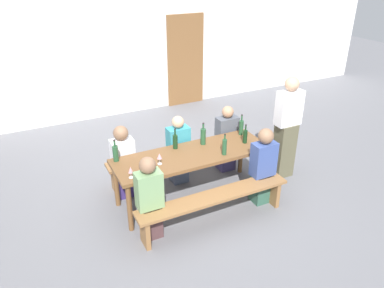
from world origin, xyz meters
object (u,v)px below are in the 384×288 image
at_px(seated_guest_far_0, 124,163).
at_px(wine_glass_0, 159,157).
at_px(wooden_door, 186,61).
at_px(seated_guest_far_1, 178,151).
at_px(wine_bottle_4, 203,136).
at_px(bench_near, 214,201).
at_px(standing_host, 286,130).
at_px(wine_bottle_5, 224,147).
at_px(wine_glass_1, 131,170).
at_px(tasting_table, 192,158).
at_px(seated_guest_near_1, 263,167).
at_px(seated_guest_near_0, 150,199).
at_px(wine_bottle_2, 116,153).
at_px(seated_guest_far_2, 226,140).
at_px(wine_bottle_0, 241,127).
at_px(bench_far, 174,157).
at_px(wine_bottle_3, 245,136).
at_px(wine_bottle_1, 175,141).
at_px(wine_glass_2, 144,164).

bearing_deg(seated_guest_far_0, wine_glass_0, 29.75).
bearing_deg(wooden_door, seated_guest_far_1, -117.39).
bearing_deg(wine_bottle_4, bench_near, -107.95).
bearing_deg(standing_host, wine_bottle_5, 7.33).
bearing_deg(bench_near, wine_glass_1, 156.12).
bearing_deg(seated_guest_far_0, tasting_table, 58.99).
distance_m(bench_near, seated_guest_near_1, 0.91).
distance_m(wine_glass_0, seated_guest_near_0, 0.63).
height_order(wine_glass_1, seated_guest_far_0, seated_guest_far_0).
xyz_separation_m(tasting_table, wine_bottle_2, (-1.02, 0.27, 0.20)).
bearing_deg(seated_guest_near_0, standing_host, -79.67).
bearing_deg(tasting_table, seated_guest_far_2, 30.12).
distance_m(wooden_door, wine_bottle_0, 3.50).
bearing_deg(bench_far, wine_bottle_3, -39.80).
xyz_separation_m(tasting_table, seated_guest_far_1, (0.02, 0.52, -0.14)).
height_order(wine_bottle_1, wine_bottle_3, wine_bottle_1).
bearing_deg(wine_glass_0, wine_bottle_4, 18.41).
bearing_deg(seated_guest_near_0, wine_glass_2, -11.56).
distance_m(seated_guest_near_1, seated_guest_far_1, 1.34).
height_order(tasting_table, wine_bottle_3, wine_bottle_3).
xyz_separation_m(wine_bottle_1, seated_guest_far_1, (0.17, 0.27, -0.33)).
distance_m(wine_bottle_4, wine_glass_2, 1.09).
relative_size(wooden_door, standing_host, 1.26).
bearing_deg(bench_far, wine_glass_1, -137.19).
distance_m(tasting_table, standing_host, 1.63).
distance_m(wine_glass_2, seated_guest_near_1, 1.70).
bearing_deg(bench_near, wine_bottle_5, 48.21).
bearing_deg(wine_glass_0, wine_bottle_2, 145.14).
distance_m(wine_glass_2, seated_guest_far_2, 1.81).
bearing_deg(seated_guest_far_2, wooden_door, 166.48).
bearing_deg(seated_guest_far_0, wine_bottle_0, 80.87).
relative_size(wine_bottle_1, wine_glass_1, 1.95).
xyz_separation_m(wine_bottle_2, seated_guest_far_1, (1.04, 0.25, -0.34)).
height_order(wooden_door, wine_bottle_2, wooden_door).
bearing_deg(wine_bottle_0, seated_guest_near_0, -157.73).
relative_size(bench_near, wine_glass_2, 15.29).
bearing_deg(seated_guest_near_0, wine_glass_1, 24.76).
distance_m(bench_far, seated_guest_near_1, 1.48).
xyz_separation_m(wine_bottle_4, seated_guest_near_0, (-1.12, -0.71, -0.32)).
bearing_deg(wine_glass_2, wine_bottle_5, -4.56).
distance_m(wine_bottle_1, seated_guest_near_0, 1.08).
bearing_deg(wine_glass_2, wine_bottle_4, 17.27).
xyz_separation_m(wine_bottle_0, seated_guest_near_0, (-1.81, -0.74, -0.32)).
bearing_deg(wine_bottle_0, wine_bottle_5, -141.76).
bearing_deg(wine_bottle_2, wooden_door, 51.74).
height_order(wooden_door, wine_glass_0, wooden_door).
bearing_deg(wine_bottle_3, bench_near, -144.18).
height_order(bench_near, wine_bottle_2, wine_bottle_2).
height_order(wine_bottle_3, wine_glass_2, wine_bottle_3).
height_order(tasting_table, seated_guest_near_1, seated_guest_near_1).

